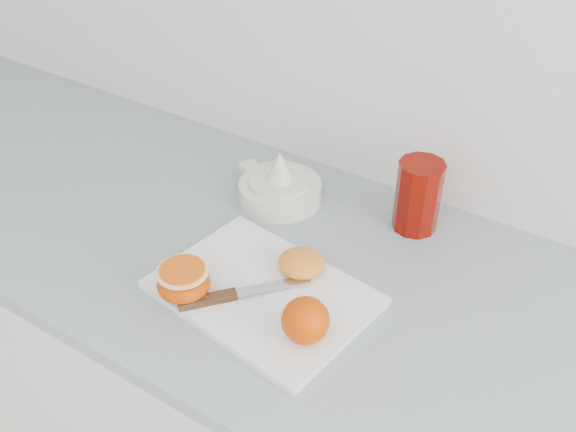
{
  "coord_description": "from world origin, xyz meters",
  "views": [
    {
      "loc": [
        0.19,
        1.0,
        1.6
      ],
      "look_at": [
        -0.27,
        1.73,
        0.96
      ],
      "focal_mm": 40.0,
      "sensor_mm": 36.0,
      "label": 1
    }
  ],
  "objects_px": {
    "citrus_juicer": "(279,187)",
    "red_tumbler": "(418,198)",
    "half_orange": "(184,282)",
    "cutting_board": "(263,293)"
  },
  "relations": [
    {
      "from": "cutting_board",
      "to": "half_orange",
      "type": "distance_m",
      "value": 0.13
    },
    {
      "from": "cutting_board",
      "to": "citrus_juicer",
      "type": "height_order",
      "value": "citrus_juicer"
    },
    {
      "from": "half_orange",
      "to": "cutting_board",
      "type": "bearing_deg",
      "value": 36.91
    },
    {
      "from": "half_orange",
      "to": "citrus_juicer",
      "type": "height_order",
      "value": "citrus_juicer"
    },
    {
      "from": "half_orange",
      "to": "red_tumbler",
      "type": "xyz_separation_m",
      "value": [
        0.23,
        0.37,
        0.02
      ]
    },
    {
      "from": "red_tumbler",
      "to": "cutting_board",
      "type": "bearing_deg",
      "value": -113.31
    },
    {
      "from": "half_orange",
      "to": "red_tumbler",
      "type": "height_order",
      "value": "red_tumbler"
    },
    {
      "from": "citrus_juicer",
      "to": "red_tumbler",
      "type": "bearing_deg",
      "value": 13.58
    },
    {
      "from": "half_orange",
      "to": "citrus_juicer",
      "type": "bearing_deg",
      "value": 94.92
    },
    {
      "from": "citrus_juicer",
      "to": "half_orange",
      "type": "bearing_deg",
      "value": -85.08
    }
  ]
}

